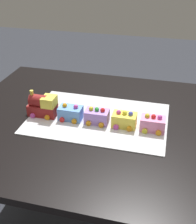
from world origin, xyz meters
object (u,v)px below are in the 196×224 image
(dining_table, at_px, (114,143))
(cake_locomotive, at_px, (43,106))
(cake_car_tanker_lavender, at_px, (97,116))
(cake_car_gondola_bubblegum, at_px, (153,123))
(cake_car_caboose_sky_blue, at_px, (71,113))
(cake_car_flatbed_lemon, at_px, (124,120))

(dining_table, relative_size, cake_locomotive, 10.00)
(cake_car_tanker_lavender, xyz_separation_m, cake_car_gondola_bubblegum, (0.24, 0.00, 0.00))
(cake_car_caboose_sky_blue, relative_size, cake_car_gondola_bubblegum, 1.00)
(dining_table, height_order, cake_car_caboose_sky_blue, cake_car_caboose_sky_blue)
(cake_car_caboose_sky_blue, distance_m, cake_car_flatbed_lemon, 0.24)
(cake_car_gondola_bubblegum, bearing_deg, cake_car_caboose_sky_blue, 180.00)
(cake_locomotive, distance_m, cake_car_flatbed_lemon, 0.37)
(dining_table, bearing_deg, cake_locomotive, -176.66)
(cake_locomotive, xyz_separation_m, cake_car_flatbed_lemon, (0.36, -0.00, -0.02))
(cake_car_tanker_lavender, bearing_deg, cake_car_flatbed_lemon, 0.00)
(cake_locomotive, bearing_deg, cake_car_caboose_sky_blue, -0.00)
(dining_table, xyz_separation_m, cake_car_gondola_bubblegum, (0.16, -0.02, 0.14))
(cake_car_flatbed_lemon, distance_m, cake_car_gondola_bubblegum, 0.12)
(cake_locomotive, relative_size, cake_car_flatbed_lemon, 1.40)
(cake_locomotive, height_order, cake_car_tanker_lavender, cake_locomotive)
(cake_car_caboose_sky_blue, relative_size, cake_car_flatbed_lemon, 1.00)
(dining_table, relative_size, cake_car_gondola_bubblegum, 14.00)
(cake_locomotive, distance_m, cake_car_caboose_sky_blue, 0.13)
(cake_locomotive, xyz_separation_m, cake_car_caboose_sky_blue, (0.13, -0.00, -0.02))
(cake_car_caboose_sky_blue, bearing_deg, cake_car_flatbed_lemon, 0.00)
(cake_car_tanker_lavender, relative_size, cake_car_gondola_bubblegum, 1.00)
(cake_car_caboose_sky_blue, bearing_deg, cake_car_gondola_bubblegum, 0.00)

